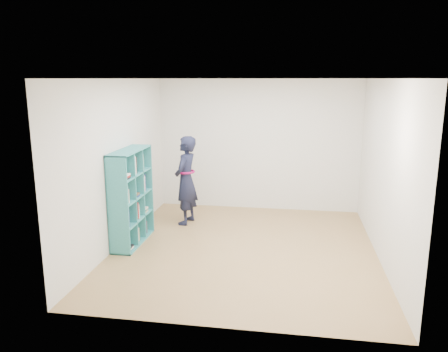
# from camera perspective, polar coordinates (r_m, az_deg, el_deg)

# --- Properties ---
(floor) EXTENTS (4.50, 4.50, 0.00)m
(floor) POSITION_cam_1_polar(r_m,az_deg,el_deg) (6.92, 2.72, -9.47)
(floor) COLOR olive
(floor) RESTS_ON ground
(ceiling) EXTENTS (4.50, 4.50, 0.00)m
(ceiling) POSITION_cam_1_polar(r_m,az_deg,el_deg) (6.42, 2.96, 12.59)
(ceiling) COLOR white
(ceiling) RESTS_ON wall_back
(wall_left) EXTENTS (0.02, 4.50, 2.60)m
(wall_left) POSITION_cam_1_polar(r_m,az_deg,el_deg) (7.05, -13.55, 1.62)
(wall_left) COLOR silver
(wall_left) RESTS_ON floor
(wall_right) EXTENTS (0.02, 4.50, 2.60)m
(wall_right) POSITION_cam_1_polar(r_m,az_deg,el_deg) (6.64, 20.26, 0.52)
(wall_right) COLOR silver
(wall_right) RESTS_ON floor
(wall_back) EXTENTS (4.00, 0.02, 2.60)m
(wall_back) POSITION_cam_1_polar(r_m,az_deg,el_deg) (8.76, 4.48, 4.02)
(wall_back) COLOR silver
(wall_back) RESTS_ON floor
(wall_front) EXTENTS (4.00, 0.02, 2.60)m
(wall_front) POSITION_cam_1_polar(r_m,az_deg,el_deg) (4.39, -0.46, -4.63)
(wall_front) COLOR silver
(wall_front) RESTS_ON floor
(bookshelf) EXTENTS (0.33, 1.14, 1.52)m
(bookshelf) POSITION_cam_1_polar(r_m,az_deg,el_deg) (7.11, -12.22, -2.87)
(bookshelf) COLOR teal
(bookshelf) RESTS_ON floor
(person) EXTENTS (0.47, 0.64, 1.61)m
(person) POSITION_cam_1_polar(r_m,az_deg,el_deg) (7.90, -5.00, -0.56)
(person) COLOR black
(person) RESTS_ON floor
(smartphone) EXTENTS (0.01, 0.11, 0.14)m
(smartphone) POSITION_cam_1_polar(r_m,az_deg,el_deg) (8.01, -5.86, 0.37)
(smartphone) COLOR silver
(smartphone) RESTS_ON person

